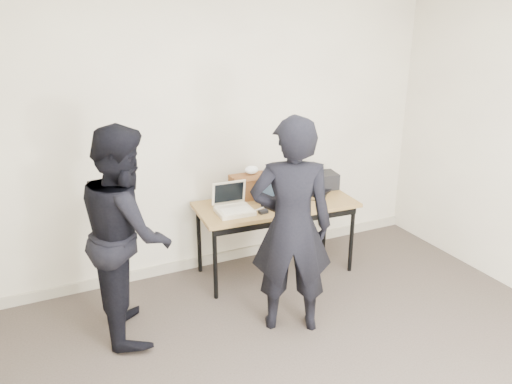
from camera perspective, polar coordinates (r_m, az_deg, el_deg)
room at (r=2.83m, az=12.15°, el=-2.66°), size 4.60×4.60×2.80m
desk at (r=4.71m, az=2.33°, el=-1.97°), size 1.54×0.75×0.72m
laptop_beige at (r=4.48m, az=-2.63°, el=-1.65°), size 0.33×0.33×0.26m
laptop_center at (r=4.65m, az=2.56°, el=-0.80°), size 0.38×0.38×0.24m
laptop_right at (r=5.04m, az=6.35°, el=0.81°), size 0.46×0.46×0.25m
leather_satchel at (r=4.77m, az=-0.81°, el=0.68°), size 0.37×0.19×0.25m
tissue at (r=4.73m, az=-0.51°, el=2.54°), size 0.14×0.11×0.08m
equipment_box at (r=5.12m, az=7.63°, el=1.33°), size 0.31×0.27×0.16m
power_brick at (r=4.46m, az=0.84°, el=-2.26°), size 0.08×0.06×0.03m
cables at (r=4.71m, az=2.86°, el=-1.19°), size 1.15×0.41×0.01m
person_typist at (r=3.82m, az=4.07°, el=-4.02°), size 0.75×0.64×1.74m
person_observer at (r=3.92m, az=-14.54°, el=-4.52°), size 0.71×0.87×1.67m
baseboard at (r=5.16m, az=-4.03°, el=-7.43°), size 4.50×0.03×0.10m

